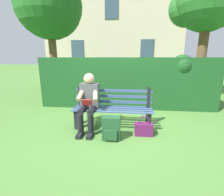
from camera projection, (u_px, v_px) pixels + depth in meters
ground at (112, 127)px, 3.48m from camera, size 60.00×60.00×0.00m
park_bench at (113, 107)px, 3.44m from camera, size 1.66×0.46×0.87m
person_seated at (89, 101)px, 3.29m from camera, size 0.44×0.73×1.16m
hedge_backdrop at (127, 82)px, 4.81m from camera, size 5.08×0.73×1.55m
tree at (205, 1)px, 5.32m from camera, size 2.27×2.16×4.46m
building_facade at (114, 28)px, 12.23m from camera, size 9.69×3.12×7.30m
backpack at (111, 128)px, 2.94m from camera, size 0.33×0.25×0.44m
handbag at (144, 129)px, 3.11m from camera, size 0.34×0.16×0.40m
tree_far at (47, 8)px, 6.75m from camera, size 2.86×2.73×4.92m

